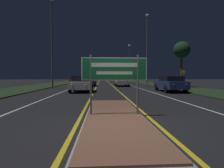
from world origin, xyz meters
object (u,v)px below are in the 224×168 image
(highway_sign, at_px, (114,72))
(streetlight_left_near, at_px, (52,34))
(car_receding_1, at_px, (122,81))
(car_approaching_1, at_px, (89,81))
(car_approaching_2, at_px, (76,80))
(streetlight_right_near, at_px, (147,42))
(car_approaching_0, at_px, (82,83))
(warning_sign, at_px, (183,77))
(streetlight_right_far, at_px, (129,56))
(car_receding_0, at_px, (170,83))

(highway_sign, distance_m, streetlight_left_near, 17.44)
(car_receding_1, bearing_deg, highway_sign, -97.37)
(car_approaching_1, relative_size, car_approaching_2, 0.98)
(streetlight_right_near, xyz_separation_m, car_approaching_0, (-8.91, -9.93, -5.90))
(car_receding_1, xyz_separation_m, warning_sign, (6.79, -5.69, 0.67))
(streetlight_right_far, height_order, car_receding_0, streetlight_right_far)
(streetlight_right_far, height_order, warning_sign, streetlight_right_far)
(car_approaching_0, bearing_deg, streetlight_right_far, 71.78)
(car_receding_1, relative_size, car_approaching_1, 1.06)
(streetlight_right_near, distance_m, car_approaching_2, 17.05)
(streetlight_right_far, distance_m, car_receding_1, 19.00)
(car_receding_0, distance_m, car_receding_1, 10.45)
(car_receding_1, distance_m, car_approaching_0, 10.54)
(car_approaching_2, bearing_deg, car_receding_1, -51.42)
(streetlight_right_near, bearing_deg, car_approaching_2, 141.20)
(car_receding_1, xyz_separation_m, car_approaching_0, (-4.95, -9.31, 0.07))
(streetlight_left_near, distance_m, car_receding_1, 11.64)
(streetlight_right_near, relative_size, car_receding_0, 2.49)
(highway_sign, bearing_deg, car_receding_1, 82.63)
(streetlight_right_near, bearing_deg, car_approaching_1, -179.58)
(car_receding_0, relative_size, warning_sign, 2.01)
(highway_sign, height_order, car_approaching_1, highway_sign)
(car_approaching_1, bearing_deg, warning_sign, -28.03)
(highway_sign, bearing_deg, warning_sign, 56.53)
(highway_sign, distance_m, car_approaching_1, 20.56)
(streetlight_right_near, height_order, warning_sign, streetlight_right_near)
(highway_sign, height_order, car_receding_0, highway_sign)
(highway_sign, relative_size, car_receding_1, 0.49)
(streetlight_left_near, xyz_separation_m, car_approaching_0, (4.10, -4.89, -5.76))
(highway_sign, distance_m, streetlight_right_near, 22.07)
(car_approaching_2, bearing_deg, streetlight_right_near, -38.80)
(highway_sign, height_order, streetlight_right_near, streetlight_right_near)
(car_approaching_0, bearing_deg, car_receding_0, -3.60)
(car_approaching_0, bearing_deg, warning_sign, 17.15)
(streetlight_left_near, bearing_deg, car_approaching_2, 87.83)
(car_approaching_2, bearing_deg, warning_sign, -46.89)
(streetlight_right_far, bearing_deg, highway_sign, -99.82)
(streetlight_right_near, relative_size, car_approaching_0, 2.65)
(car_approaching_0, height_order, car_approaching_2, car_approaching_0)
(highway_sign, relative_size, car_approaching_1, 0.52)
(car_approaching_1, relative_size, warning_sign, 2.08)
(streetlight_right_near, xyz_separation_m, car_receding_0, (-0.46, -10.46, -5.91))
(streetlight_left_near, xyz_separation_m, car_approaching_2, (0.57, 15.04, -5.84))
(highway_sign, xyz_separation_m, car_approaching_0, (-2.38, 10.54, -0.84))
(streetlight_left_near, xyz_separation_m, streetlight_right_near, (13.01, 5.04, 0.14))
(car_approaching_0, relative_size, car_approaching_1, 0.91)
(car_approaching_0, height_order, car_approaching_1, car_approaching_0)
(car_receding_0, height_order, car_receding_1, car_receding_0)
(streetlight_right_near, xyz_separation_m, car_approaching_1, (-8.90, -0.07, -5.97))
(car_receding_0, height_order, car_approaching_0, car_approaching_0)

